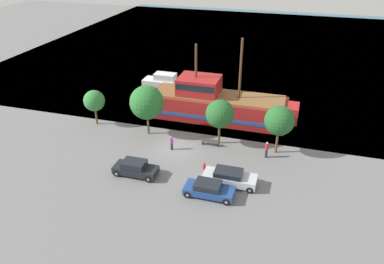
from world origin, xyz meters
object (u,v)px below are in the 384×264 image
object	(u,v)px
pirate_ship	(217,104)
parked_car_curb_rear	(209,189)
pedestrian_walking_near	(172,143)
moored_boat_dockside	(168,82)
bench_promenade_east	(210,142)
parked_car_curb_front	(135,168)
fire_hydrant	(204,166)
pedestrian_walking_far	(267,150)
parked_car_curb_mid	(230,177)

from	to	relation	value
pirate_ship	parked_car_curb_rear	xyz separation A→B (m)	(2.97, -15.52, -1.24)
pedestrian_walking_near	moored_boat_dockside	bearing A→B (deg)	110.92
pirate_ship	bench_promenade_east	bearing A→B (deg)	-82.46
parked_car_curb_front	fire_hydrant	world-z (taller)	parked_car_curb_front
moored_boat_dockside	parked_car_curb_front	xyz separation A→B (m)	(4.97, -23.10, 0.03)
pirate_ship	pedestrian_walking_far	size ratio (longest dim) A/B	9.89
fire_hydrant	pirate_ship	bearing A→B (deg)	97.35
moored_boat_dockside	parked_car_curb_mid	distance (m)	26.03
parked_car_curb_front	fire_hydrant	size ratio (longest dim) A/B	5.55
fire_hydrant	pedestrian_walking_far	distance (m)	6.89
bench_promenade_east	pedestrian_walking_far	distance (m)	6.23
parked_car_curb_mid	bench_promenade_east	distance (m)	7.25
pedestrian_walking_far	parked_car_curb_front	bearing A→B (deg)	-149.87
parked_car_curb_mid	parked_car_curb_rear	size ratio (longest dim) A/B	1.12
parked_car_curb_mid	parked_car_curb_rear	world-z (taller)	parked_car_curb_mid
moored_boat_dockside	parked_car_curb_front	bearing A→B (deg)	-77.86
pedestrian_walking_far	fire_hydrant	bearing A→B (deg)	-144.27
pirate_ship	pedestrian_walking_far	distance (m)	10.45
parked_car_curb_front	pedestrian_walking_far	world-z (taller)	pedestrian_walking_far
pirate_ship	parked_car_curb_rear	size ratio (longest dim) A/B	4.06
pirate_ship	fire_hydrant	xyz separation A→B (m)	(1.50, -11.64, -1.51)
parked_car_curb_rear	fire_hydrant	world-z (taller)	parked_car_curb_rear
parked_car_curb_front	fire_hydrant	distance (m)	6.69
moored_boat_dockside	pedestrian_walking_near	bearing A→B (deg)	-69.08
fire_hydrant	pedestrian_walking_near	xyz separation A→B (m)	(-4.33, 2.72, 0.40)
moored_boat_dockside	bench_promenade_east	world-z (taller)	moored_boat_dockside
bench_promenade_east	pedestrian_walking_far	xyz separation A→B (m)	(6.17, -0.70, 0.48)
bench_promenade_east	pirate_ship	bearing A→B (deg)	97.54
parked_car_curb_mid	pedestrian_walking_near	world-z (taller)	pedestrian_walking_near
moored_boat_dockside	parked_car_curb_mid	size ratio (longest dim) A/B	1.63
parked_car_curb_rear	pedestrian_walking_far	distance (m)	8.91
fire_hydrant	pedestrian_walking_near	distance (m)	5.13
parked_car_curb_front	pedestrian_walking_near	world-z (taller)	pedestrian_walking_near
fire_hydrant	bench_promenade_east	size ratio (longest dim) A/B	0.42
bench_promenade_east	pedestrian_walking_far	world-z (taller)	pedestrian_walking_far
parked_car_curb_front	pedestrian_walking_far	distance (m)	13.50
moored_boat_dockside	parked_car_curb_mid	xyz separation A→B (m)	(13.92, -22.00, 0.02)
pirate_ship	pedestrian_walking_far	xyz separation A→B (m)	(7.08, -7.62, -0.99)
parked_car_curb_front	parked_car_curb_rear	bearing A→B (deg)	-8.49
parked_car_curb_rear	fire_hydrant	xyz separation A→B (m)	(-1.47, 3.89, -0.27)
fire_hydrant	bench_promenade_east	bearing A→B (deg)	97.07
parked_car_curb_rear	pedestrian_walking_far	xyz separation A→B (m)	(4.12, 7.90, 0.24)
pirate_ship	bench_promenade_east	world-z (taller)	pirate_ship
parked_car_curb_rear	fire_hydrant	size ratio (longest dim) A/B	5.76
fire_hydrant	bench_promenade_east	world-z (taller)	bench_promenade_east
parked_car_curb_front	parked_car_curb_rear	distance (m)	7.64
parked_car_curb_front	parked_car_curb_mid	bearing A→B (deg)	7.04
fire_hydrant	pedestrian_walking_far	size ratio (longest dim) A/B	0.42
pedestrian_walking_near	pedestrian_walking_far	bearing A→B (deg)	7.44
parked_car_curb_rear	bench_promenade_east	distance (m)	8.85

